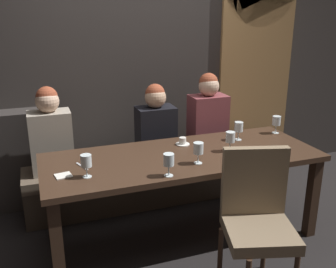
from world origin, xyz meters
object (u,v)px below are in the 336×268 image
(dining_table, at_px, (182,165))
(wine_glass_near_left, at_px, (230,138))
(wine_glass_center_front, at_px, (276,121))
(espresso_cup, at_px, (183,142))
(wine_glass_end_left, at_px, (239,128))
(diner_redhead, at_px, (50,133))
(fork_on_table, at_px, (82,166))
(wine_glass_end_right, at_px, (169,160))
(diner_far_end, at_px, (208,116))
(diner_bearded, at_px, (155,124))
(wine_glass_far_left, at_px, (198,149))
(banquette_bench, at_px, (156,178))
(wine_glass_near_right, at_px, (86,161))
(chair_near_side, at_px, (257,213))

(dining_table, height_order, wine_glass_near_left, wine_glass_near_left)
(wine_glass_center_front, xyz_separation_m, espresso_cup, (-0.93, -0.00, -0.09))
(wine_glass_end_left, distance_m, wine_glass_center_front, 0.43)
(diner_redhead, xyz_separation_m, fork_on_table, (0.17, -0.68, -0.07))
(wine_glass_end_right, height_order, espresso_cup, wine_glass_end_right)
(wine_glass_end_right, bearing_deg, fork_on_table, 146.03)
(diner_far_end, height_order, espresso_cup, diner_far_end)
(diner_bearded, relative_size, fork_on_table, 4.33)
(wine_glass_far_left, height_order, fork_on_table, wine_glass_far_left)
(dining_table, relative_size, wine_glass_end_left, 13.41)
(wine_glass_end_left, bearing_deg, wine_glass_far_left, -145.98)
(dining_table, bearing_deg, diner_redhead, 143.69)
(diner_redhead, bearing_deg, banquette_bench, -0.44)
(wine_glass_end_left, relative_size, wine_glass_near_right, 1.00)
(dining_table, bearing_deg, wine_glass_center_front, 12.21)
(diner_bearded, bearing_deg, wine_glass_center_front, -24.49)
(dining_table, bearing_deg, wine_glass_end_left, 15.86)
(wine_glass_end_left, bearing_deg, diner_redhead, 160.97)
(wine_glass_center_front, distance_m, fork_on_table, 1.83)
(wine_glass_near_right, xyz_separation_m, wine_glass_end_right, (0.54, -0.17, 0.00))
(wine_glass_near_right, height_order, wine_glass_near_left, same)
(wine_glass_near_right, height_order, wine_glass_center_front, same)
(dining_table, xyz_separation_m, diner_bearded, (-0.00, 0.69, 0.14))
(diner_far_end, bearing_deg, wine_glass_center_front, -43.22)
(wine_glass_far_left, bearing_deg, espresso_cup, 83.89)
(wine_glass_near_right, bearing_deg, chair_near_side, -28.35)
(banquette_bench, distance_m, diner_far_end, 0.81)
(wine_glass_end_right, bearing_deg, espresso_cup, 59.61)
(chair_near_side, xyz_separation_m, wine_glass_end_left, (0.35, 0.89, 0.29))
(diner_bearded, xyz_separation_m, diner_far_end, (0.54, -0.01, 0.04))
(banquette_bench, distance_m, wine_glass_far_left, 1.10)
(wine_glass_end_left, distance_m, fork_on_table, 1.40)
(diner_bearded, bearing_deg, wine_glass_end_left, -40.85)
(chair_near_side, distance_m, diner_far_end, 1.46)
(espresso_cup, bearing_deg, wine_glass_far_left, -96.11)
(diner_bearded, bearing_deg, diner_redhead, 178.86)
(wine_glass_end_right, bearing_deg, chair_near_side, -37.97)
(banquette_bench, relative_size, wine_glass_far_left, 15.24)
(wine_glass_end_left, bearing_deg, diner_bearded, 139.15)
(dining_table, xyz_separation_m, chair_near_side, (0.24, -0.72, -0.09))
(diner_far_end, relative_size, wine_glass_near_right, 4.93)
(diner_redhead, height_order, fork_on_table, diner_redhead)
(banquette_bench, relative_size, wine_glass_near_right, 15.24)
(wine_glass_far_left, relative_size, fork_on_table, 0.96)
(banquette_bench, xyz_separation_m, wine_glass_center_front, (1.02, -0.48, 0.63))
(diner_redhead, height_order, diner_bearded, diner_redhead)
(diner_redhead, relative_size, diner_bearded, 1.05)
(wine_glass_near_right, relative_size, wine_glass_near_left, 1.00)
(wine_glass_far_left, height_order, espresso_cup, wine_glass_far_left)
(diner_redhead, xyz_separation_m, wine_glass_near_left, (1.35, -0.76, 0.04))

